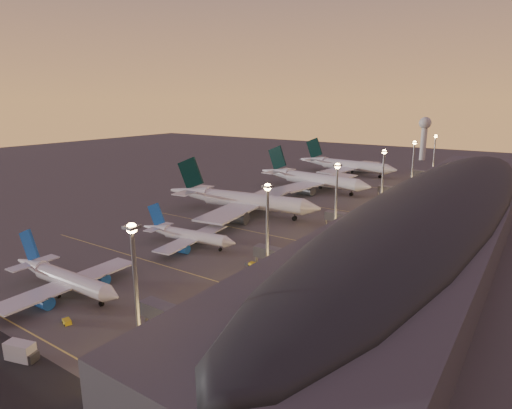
% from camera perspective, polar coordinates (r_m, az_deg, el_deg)
% --- Properties ---
extents(ground, '(700.00, 700.00, 0.00)m').
position_cam_1_polar(ground, '(129.56, -12.12, -6.82)').
color(ground, '#464341').
extents(airliner_narrow_south, '(38.43, 34.25, 13.76)m').
position_cam_1_polar(airliner_narrow_south, '(113.01, -24.23, -8.95)').
color(airliner_narrow_south, silver).
rests_on(airliner_narrow_south, ground).
extents(airliner_narrow_north, '(35.25, 31.69, 12.58)m').
position_cam_1_polar(airliner_narrow_north, '(137.21, -9.13, -4.07)').
color(airliner_narrow_north, silver).
rests_on(airliner_narrow_north, ground).
extents(airliner_wide_near, '(68.25, 62.74, 21.85)m').
position_cam_1_polar(airliner_wide_near, '(172.54, -2.13, 0.61)').
color(airliner_wide_near, silver).
rests_on(airliner_wide_near, ground).
extents(airliner_wide_mid, '(66.22, 60.83, 21.19)m').
position_cam_1_polar(airliner_wide_mid, '(221.25, 7.47, 3.39)').
color(airliner_wide_mid, silver).
rests_on(airliner_wide_mid, ground).
extents(airliner_wide_far, '(66.64, 61.02, 21.31)m').
position_cam_1_polar(airliner_wide_far, '(272.71, 11.84, 5.17)').
color(airliner_wide_far, silver).
rests_on(airliner_wide_far, ground).
extents(terminal_building, '(56.35, 255.00, 17.46)m').
position_cam_1_polar(terminal_building, '(161.58, 23.69, -0.32)').
color(terminal_building, '#46464A').
rests_on(terminal_building, ground).
extents(light_masts, '(2.20, 217.20, 25.90)m').
position_cam_1_polar(light_masts, '(159.27, 14.33, 3.46)').
color(light_masts, gray).
rests_on(light_masts, ground).
extents(radar_tower, '(9.00, 9.00, 32.50)m').
position_cam_1_polar(radar_tower, '(352.41, 21.55, 9.08)').
color(radar_tower, silver).
rests_on(radar_tower, ground).
extents(lane_markings, '(90.00, 180.36, 0.00)m').
position_cam_1_polar(lane_markings, '(158.10, -1.62, -2.72)').
color(lane_markings, '#D8C659').
rests_on(lane_markings, ground).
extents(baggage_tug_a, '(3.45, 2.19, 0.96)m').
position_cam_1_polar(baggage_tug_a, '(99.58, -23.96, -14.01)').
color(baggage_tug_a, yellow).
rests_on(baggage_tug_a, ground).
extents(baggage_tug_b, '(3.42, 2.10, 0.96)m').
position_cam_1_polar(baggage_tug_b, '(99.77, -13.38, -13.08)').
color(baggage_tug_b, yellow).
rests_on(baggage_tug_b, ground).
extents(baggage_tug_c, '(3.88, 1.86, 1.13)m').
position_cam_1_polar(baggage_tug_c, '(119.53, -0.53, -8.01)').
color(baggage_tug_c, yellow).
rests_on(baggage_tug_c, ground).
extents(catering_truck_a, '(6.26, 3.82, 3.30)m').
position_cam_1_polar(catering_truck_a, '(90.06, -28.77, -16.84)').
color(catering_truck_a, silver).
rests_on(catering_truck_a, ground).
extents(catering_truck_b, '(6.31, 3.64, 3.34)m').
position_cam_1_polar(catering_truck_b, '(72.84, -19.67, -23.62)').
color(catering_truck_b, silver).
rests_on(catering_truck_b, ground).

